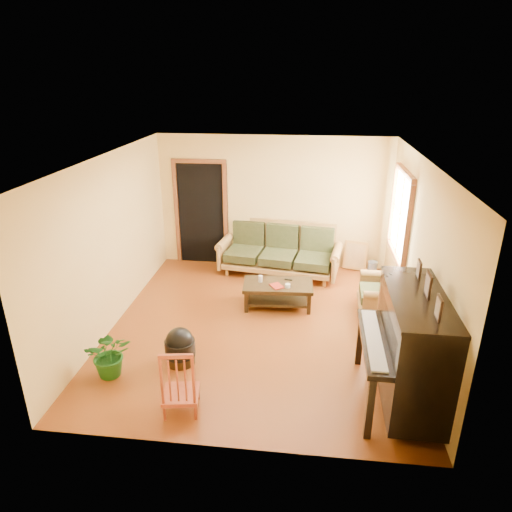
# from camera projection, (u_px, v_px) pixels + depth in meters

# --- Properties ---
(floor) EXTENTS (5.00, 5.00, 0.00)m
(floor) POSITION_uv_depth(u_px,v_px,m) (259.00, 326.00, 7.12)
(floor) COLOR #5E280C
(floor) RESTS_ON ground
(doorway) EXTENTS (1.08, 0.16, 2.05)m
(doorway) POSITION_uv_depth(u_px,v_px,m) (201.00, 214.00, 9.17)
(doorway) COLOR black
(doorway) RESTS_ON floor
(window) EXTENTS (0.12, 1.36, 1.46)m
(window) POSITION_uv_depth(u_px,v_px,m) (401.00, 215.00, 7.51)
(window) COLOR white
(window) RESTS_ON right_wall
(sofa) EXTENTS (2.40, 1.29, 0.98)m
(sofa) POSITION_uv_depth(u_px,v_px,m) (279.00, 250.00, 8.78)
(sofa) COLOR olive
(sofa) RESTS_ON floor
(coffee_table) EXTENTS (1.18, 0.69, 0.42)m
(coffee_table) POSITION_uv_depth(u_px,v_px,m) (278.00, 295.00, 7.66)
(coffee_table) COLOR black
(coffee_table) RESTS_ON floor
(armchair) EXTENTS (0.85, 0.89, 0.86)m
(armchair) POSITION_uv_depth(u_px,v_px,m) (382.00, 289.00, 7.35)
(armchair) COLOR olive
(armchair) RESTS_ON floor
(piano) EXTENTS (0.96, 1.61, 1.41)m
(piano) POSITION_uv_depth(u_px,v_px,m) (413.00, 350.00, 5.26)
(piano) COLOR black
(piano) RESTS_ON floor
(footstool) EXTENTS (0.50, 0.50, 0.39)m
(footstool) POSITION_uv_depth(u_px,v_px,m) (180.00, 350.00, 6.16)
(footstool) COLOR black
(footstool) RESTS_ON floor
(red_chair) EXTENTS (0.47, 0.50, 0.88)m
(red_chair) POSITION_uv_depth(u_px,v_px,m) (180.00, 378.00, 5.21)
(red_chair) COLOR maroon
(red_chair) RESTS_ON floor
(leaning_frame) EXTENTS (0.47, 0.21, 0.61)m
(leaning_frame) POSITION_uv_depth(u_px,v_px,m) (355.00, 255.00, 9.04)
(leaning_frame) COLOR #BA8A3E
(leaning_frame) RESTS_ON floor
(ceramic_crock) EXTENTS (0.20, 0.20, 0.23)m
(ceramic_crock) POSITION_uv_depth(u_px,v_px,m) (372.00, 267.00, 8.98)
(ceramic_crock) COLOR #34569E
(ceramic_crock) RESTS_ON floor
(potted_plant) EXTENTS (0.71, 0.66, 0.64)m
(potted_plant) POSITION_uv_depth(u_px,v_px,m) (110.00, 354.00, 5.87)
(potted_plant) COLOR #185117
(potted_plant) RESTS_ON floor
(book) EXTENTS (0.27, 0.29, 0.02)m
(book) POSITION_uv_depth(u_px,v_px,m) (272.00, 287.00, 7.43)
(book) COLOR maroon
(book) RESTS_ON coffee_table
(candle) EXTENTS (0.09, 0.09, 0.12)m
(candle) POSITION_uv_depth(u_px,v_px,m) (260.00, 279.00, 7.62)
(candle) COLOR silver
(candle) RESTS_ON coffee_table
(glass_jar) EXTENTS (0.11, 0.11, 0.06)m
(glass_jar) POSITION_uv_depth(u_px,v_px,m) (288.00, 286.00, 7.44)
(glass_jar) COLOR silver
(glass_jar) RESTS_ON coffee_table
(remote) EXTENTS (0.14, 0.06, 0.01)m
(remote) POSITION_uv_depth(u_px,v_px,m) (289.00, 279.00, 7.71)
(remote) COLOR black
(remote) RESTS_ON coffee_table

